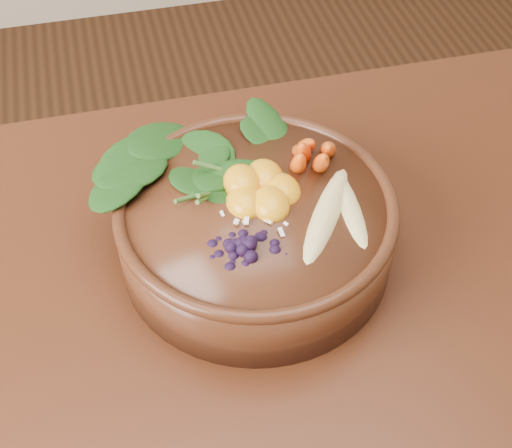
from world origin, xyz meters
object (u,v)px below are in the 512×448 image
at_px(stoneware_bowl, 256,230).
at_px(kale_heap, 224,145).
at_px(dining_table, 281,384).
at_px(banana_halves, 339,201).
at_px(blueberry_pile, 248,235).
at_px(carrot_cluster, 318,130).
at_px(mandarin_cluster, 261,181).

xyz_separation_m(stoneware_bowl, kale_heap, (-0.02, 0.08, 0.07)).
xyz_separation_m(dining_table, banana_halves, (0.09, 0.09, 0.19)).
bearing_deg(stoneware_bowl, kale_heap, 103.29).
bearing_deg(dining_table, blueberry_pile, 109.39).
relative_size(dining_table, carrot_cluster, 18.28).
bearing_deg(kale_heap, banana_halves, -47.13).
distance_m(kale_heap, banana_halves, 0.15).
relative_size(dining_table, kale_heap, 7.70).
xyz_separation_m(stoneware_bowl, blueberry_pile, (-0.02, -0.06, 0.06)).
bearing_deg(carrot_cluster, blueberry_pile, -109.55).
xyz_separation_m(mandarin_cluster, blueberry_pile, (-0.03, -0.08, 0.00)).
relative_size(kale_heap, blueberry_pile, 1.42).
height_order(stoneware_bowl, kale_heap, kale_heap).
relative_size(stoneware_bowl, blueberry_pile, 2.16).
relative_size(stoneware_bowl, mandarin_cluster, 3.15).
bearing_deg(kale_heap, dining_table, -84.89).
xyz_separation_m(dining_table, kale_heap, (-0.02, 0.21, 0.20)).
distance_m(stoneware_bowl, kale_heap, 0.11).
relative_size(dining_table, banana_halves, 9.64).
relative_size(dining_table, mandarin_cluster, 15.90).
bearing_deg(dining_table, banana_halves, 47.55).
xyz_separation_m(dining_table, carrot_cluster, (0.09, 0.18, 0.22)).
bearing_deg(blueberry_pile, mandarin_cluster, 67.15).
relative_size(dining_table, blueberry_pile, 10.91).
distance_m(banana_halves, mandarin_cluster, 0.09).
distance_m(dining_table, carrot_cluster, 0.30).
xyz_separation_m(kale_heap, mandarin_cluster, (0.03, -0.06, -0.01)).
height_order(carrot_cluster, banana_halves, carrot_cluster).
bearing_deg(blueberry_pile, dining_table, -70.61).
bearing_deg(banana_halves, carrot_cluster, 113.06).
bearing_deg(blueberry_pile, banana_halves, 14.90).
distance_m(banana_halves, blueberry_pile, 0.11).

